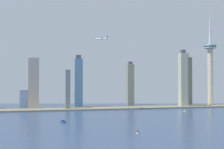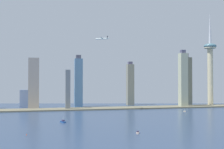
% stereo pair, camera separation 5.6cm
% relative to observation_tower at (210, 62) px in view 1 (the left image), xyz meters
% --- Properties ---
extents(waterfront_pier, '(911.84, 63.51, 3.06)m').
position_rel_observation_tower_xyz_m(waterfront_pier, '(-277.61, -25.58, -128.43)').
color(waterfront_pier, '#716B54').
rests_on(waterfront_pier, ground).
extents(observation_tower, '(37.60, 37.60, 284.49)m').
position_rel_observation_tower_xyz_m(observation_tower, '(0.00, 0.00, 0.00)').
color(observation_tower, beige).
rests_on(observation_tower, ground).
extents(skyscraper_0, '(27.42, 17.34, 134.25)m').
position_rel_observation_tower_xyz_m(skyscraper_0, '(-511.44, 9.40, -62.84)').
color(skyscraper_0, '#ADA197').
rests_on(skyscraper_0, ground).
extents(skyscraper_1, '(12.19, 12.74, 102.70)m').
position_rel_observation_tower_xyz_m(skyscraper_1, '(-425.78, -21.16, -78.61)').
color(skyscraper_1, slate).
rests_on(skyscraper_1, ground).
extents(skyscraper_2, '(17.49, 13.99, 160.48)m').
position_rel_observation_tower_xyz_m(skyscraper_2, '(-46.93, 45.81, -56.32)').
color(skyscraper_2, '#646859').
rests_on(skyscraper_2, ground).
extents(skyscraper_3, '(20.44, 19.94, 133.26)m').
position_rel_observation_tower_xyz_m(skyscraper_3, '(-225.50, 80.57, -65.91)').
color(skyscraper_3, gray).
rests_on(skyscraper_3, ground).
extents(skyscraper_4, '(22.72, 20.58, 148.36)m').
position_rel_observation_tower_xyz_m(skyscraper_4, '(-387.85, 58.20, -59.05)').
color(skyscraper_4, '#5882A8').
rests_on(skyscraper_4, ground).
extents(skyscraper_5, '(24.45, 22.88, 49.63)m').
position_rel_observation_tower_xyz_m(skyscraper_5, '(-536.51, 62.75, -105.15)').
color(skyscraper_5, '#92A4C6').
rests_on(skyscraper_5, ground).
extents(skyscraper_6, '(21.00, 19.78, 161.46)m').
position_rel_observation_tower_xyz_m(skyscraper_6, '(-102.78, -26.65, -52.17)').
color(skyscraper_6, '#B2B899').
rests_on(skyscraper_6, ground).
extents(boat_1, '(9.57, 15.40, 9.68)m').
position_rel_observation_tower_xyz_m(boat_1, '(-457.75, -265.06, -128.35)').
color(boat_1, navy).
rests_on(boat_1, ground).
extents(boat_4, '(7.49, 11.66, 3.97)m').
position_rel_observation_tower_xyz_m(boat_4, '(-158.56, -142.97, -128.54)').
color(boat_4, beige).
rests_on(boat_4, ground).
extents(boat_5, '(7.32, 9.85, 3.77)m').
position_rel_observation_tower_xyz_m(boat_5, '(-366.13, -405.83, -128.58)').
color(boat_5, beige).
rests_on(boat_5, ground).
extents(channel_buoy_0, '(1.37, 1.37, 2.00)m').
position_rel_observation_tower_xyz_m(channel_buoy_0, '(-516.39, -380.60, -128.96)').
color(channel_buoy_0, '#E54C19').
rests_on(channel_buoy_0, ground).
extents(airplane, '(31.70, 32.28, 8.17)m').
position_rel_observation_tower_xyz_m(airplane, '(-345.88, -70.38, 49.70)').
color(airplane, silver).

